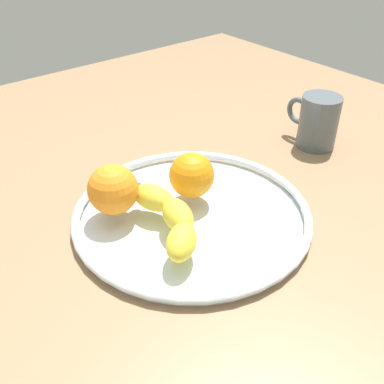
# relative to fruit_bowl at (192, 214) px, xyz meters

# --- Properties ---
(ground_plane) EXTENTS (1.41, 1.41, 0.04)m
(ground_plane) POSITION_rel_fruit_bowl_xyz_m (0.00, 0.00, -0.03)
(ground_plane) COLOR #957351
(fruit_bowl) EXTENTS (0.35, 0.35, 0.02)m
(fruit_bowl) POSITION_rel_fruit_bowl_xyz_m (0.00, 0.00, 0.00)
(fruit_bowl) COLOR silver
(fruit_bowl) RESTS_ON ground_plane
(banana) EXTENTS (0.18, 0.09, 0.04)m
(banana) POSITION_rel_fruit_bowl_xyz_m (-0.01, 0.05, 0.03)
(banana) COLOR yellow
(banana) RESTS_ON fruit_bowl
(orange_back_right) EXTENTS (0.07, 0.07, 0.07)m
(orange_back_right) POSITION_rel_fruit_bowl_xyz_m (0.07, 0.09, 0.05)
(orange_back_right) COLOR orange
(orange_back_right) RESTS_ON fruit_bowl
(orange_front_left) EXTENTS (0.07, 0.07, 0.07)m
(orange_front_left) POSITION_rel_fruit_bowl_xyz_m (0.03, -0.02, 0.04)
(orange_front_left) COLOR orange
(orange_front_left) RESTS_ON fruit_bowl
(ambient_mug) EXTENTS (0.11, 0.07, 0.10)m
(ambient_mug) POSITION_rel_fruit_bowl_xyz_m (0.03, -0.32, 0.04)
(ambient_mug) COLOR #535C62
(ambient_mug) RESTS_ON ground_plane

